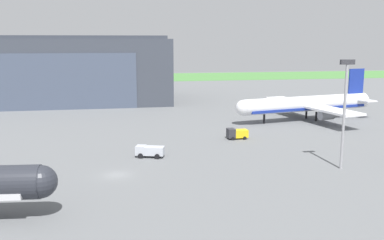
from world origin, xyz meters
TOP-DOWN VIEW (x-y plane):
  - ground_plane at (0.00, 0.00)m, footprint 440.00×440.00m
  - grass_field_strip at (0.00, 186.05)m, footprint 440.00×56.00m
  - maintenance_hangar at (-30.62, 89.42)m, footprint 98.45×40.03m
  - airliner_far_right at (50.36, 39.83)m, footprint 41.22×35.35m
  - ops_van at (6.06, 9.74)m, footprint 5.51×3.63m
  - pushback_tractor at (25.84, 21.41)m, footprint 4.50×2.73m
  - apron_light_mast at (36.78, -3.03)m, footprint 2.40×0.50m

SIDE VIEW (x-z plane):
  - ground_plane at x=0.00m, z-range 0.00..0.00m
  - grass_field_strip at x=0.00m, z-range 0.00..0.08m
  - ops_van at x=6.06m, z-range 0.16..2.25m
  - pushback_tractor at x=25.84m, z-range 0.05..2.37m
  - airliner_far_right at x=50.36m, z-range -2.38..11.00m
  - apron_light_mast at x=36.78m, z-range 1.61..19.63m
  - maintenance_hangar at x=-30.62m, z-range -0.46..22.33m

